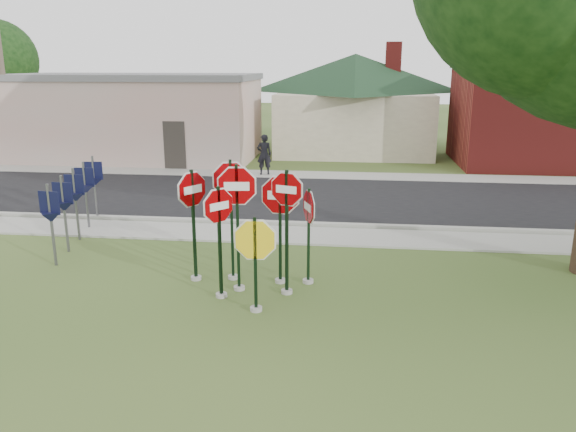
# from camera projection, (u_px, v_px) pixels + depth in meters

# --- Properties ---
(ground) EXTENTS (120.00, 120.00, 0.00)m
(ground) POSITION_uv_depth(u_px,v_px,m) (239.00, 322.00, 10.56)
(ground) COLOR #324D1C
(ground) RESTS_ON ground
(sidewalk_near) EXTENTS (60.00, 1.60, 0.06)m
(sidewalk_near) POSITION_uv_depth(u_px,v_px,m) (278.00, 235.00, 15.82)
(sidewalk_near) COLOR gray
(sidewalk_near) RESTS_ON ground
(road) EXTENTS (60.00, 7.00, 0.04)m
(road) POSITION_uv_depth(u_px,v_px,m) (295.00, 198.00, 20.13)
(road) COLOR black
(road) RESTS_ON ground
(sidewalk_far) EXTENTS (60.00, 1.60, 0.06)m
(sidewalk_far) POSITION_uv_depth(u_px,v_px,m) (305.00, 175.00, 24.25)
(sidewalk_far) COLOR gray
(sidewalk_far) RESTS_ON ground
(curb) EXTENTS (60.00, 0.20, 0.14)m
(curb) POSITION_uv_depth(u_px,v_px,m) (283.00, 224.00, 16.77)
(curb) COLOR gray
(curb) RESTS_ON ground
(stop_sign_center) EXTENTS (1.12, 0.24, 2.84)m
(stop_sign_center) POSITION_uv_depth(u_px,v_px,m) (237.00, 208.00, 11.58)
(stop_sign_center) COLOR gray
(stop_sign_center) RESTS_ON ground
(stop_sign_yellow) EXTENTS (1.13, 0.24, 2.03)m
(stop_sign_yellow) POSITION_uv_depth(u_px,v_px,m) (255.00, 254.00, 10.72)
(stop_sign_yellow) COLOR gray
(stop_sign_yellow) RESTS_ON ground
(stop_sign_left) EXTENTS (0.65, 0.76, 2.45)m
(stop_sign_left) POSITION_uv_depth(u_px,v_px,m) (219.00, 228.00, 11.29)
(stop_sign_left) COLOR gray
(stop_sign_left) RESTS_ON ground
(stop_sign_right) EXTENTS (0.93, 0.32, 2.74)m
(stop_sign_right) POSITION_uv_depth(u_px,v_px,m) (287.00, 216.00, 11.42)
(stop_sign_right) COLOR gray
(stop_sign_right) RESTS_ON ground
(stop_sign_back_right) EXTENTS (1.16, 0.24, 2.57)m
(stop_sign_back_right) POSITION_uv_depth(u_px,v_px,m) (280.00, 212.00, 12.04)
(stop_sign_back_right) COLOR gray
(stop_sign_back_right) RESTS_ON ground
(stop_sign_back_left) EXTENTS (1.06, 0.29, 2.83)m
(stop_sign_back_left) POSITION_uv_depth(u_px,v_px,m) (231.00, 202.00, 12.19)
(stop_sign_back_left) COLOR gray
(stop_sign_back_left) RESTS_ON ground
(stop_sign_far_right) EXTENTS (0.38, 0.95, 2.24)m
(stop_sign_far_right) POSITION_uv_depth(u_px,v_px,m) (309.00, 224.00, 12.08)
(stop_sign_far_right) COLOR gray
(stop_sign_far_right) RESTS_ON ground
(stop_sign_far_left) EXTENTS (0.59, 0.92, 2.62)m
(stop_sign_far_left) POSITION_uv_depth(u_px,v_px,m) (193.00, 209.00, 12.19)
(stop_sign_far_left) COLOR gray
(stop_sign_far_left) RESTS_ON ground
(route_sign_row) EXTENTS (1.43, 4.63, 2.00)m
(route_sign_row) POSITION_uv_depth(u_px,v_px,m) (75.00, 196.00, 15.16)
(route_sign_row) COLOR #59595E
(route_sign_row) RESTS_ON ground
(building_stucco) EXTENTS (12.20, 6.20, 4.20)m
(building_stucco) POSITION_uv_depth(u_px,v_px,m) (134.00, 116.00, 28.25)
(building_stucco) COLOR beige
(building_stucco) RESTS_ON ground
(building_house) EXTENTS (11.60, 11.60, 6.20)m
(building_house) POSITION_uv_depth(u_px,v_px,m) (355.00, 83.00, 30.45)
(building_house) COLOR beige
(building_house) RESTS_ON ground
(building_brick) EXTENTS (10.20, 6.20, 4.75)m
(building_brick) POSITION_uv_depth(u_px,v_px,m) (568.00, 114.00, 26.30)
(building_brick) COLOR maroon
(building_brick) RESTS_ON ground
(utility_pole_near) EXTENTS (2.20, 0.26, 9.50)m
(utility_pole_near) POSITION_uv_depth(u_px,v_px,m) (0.00, 57.00, 25.39)
(utility_pole_near) COLOR #4E4234
(utility_pole_near) RESTS_ON ground
(pedestrian) EXTENTS (0.71, 0.56, 1.73)m
(pedestrian) POSITION_uv_depth(u_px,v_px,m) (264.00, 154.00, 24.03)
(pedestrian) COLOR black
(pedestrian) RESTS_ON sidewalk_far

